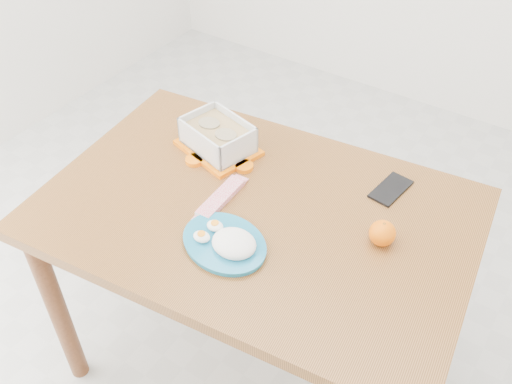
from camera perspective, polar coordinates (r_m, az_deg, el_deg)
The scene contains 7 objects.
ground at distance 2.29m, azimuth 0.87°, elevation -11.44°, with size 3.50×3.50×0.00m, color #B7B7B2.
dining_table at distance 1.65m, azimuth -0.00°, elevation -4.14°, with size 1.27×0.92×0.75m.
food_container at distance 1.76m, azimuth -3.85°, elevation 5.53°, with size 0.27×0.23×0.10m.
orange_fruit at distance 1.50m, azimuth 12.52°, elevation -4.04°, with size 0.07×0.07×0.07m, color orange.
rice_plate at distance 1.47m, azimuth -2.89°, elevation -4.98°, with size 0.28×0.28×0.06m.
candy_bar at distance 1.60m, azimuth -3.52°, elevation -0.56°, with size 0.19×0.05×0.02m, color red.
smartphone at distance 1.68m, azimuth 13.33°, elevation 0.28°, with size 0.07×0.14×0.01m, color black.
Camera 1 is at (0.73, -1.16, 1.84)m, focal length 40.00 mm.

